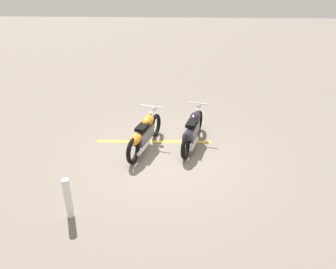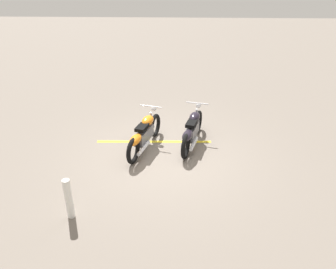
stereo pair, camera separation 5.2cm
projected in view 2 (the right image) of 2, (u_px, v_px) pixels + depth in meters
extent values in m
plane|color=slate|center=(168.00, 155.00, 8.33)|extent=(60.00, 60.00, 0.00)
torus|color=black|center=(155.00, 125.00, 9.18)|extent=(0.68, 0.28, 0.67)
torus|color=black|center=(133.00, 151.00, 7.85)|extent=(0.68, 0.28, 0.67)
cube|color=#59595E|center=(144.00, 135.00, 8.43)|extent=(0.87, 0.44, 0.32)
ellipsoid|color=orange|center=(148.00, 121.00, 8.53)|extent=(0.58, 0.41, 0.24)
ellipsoid|color=orange|center=(135.00, 140.00, 7.88)|extent=(0.60, 0.38, 0.22)
cube|color=black|center=(142.00, 127.00, 8.20)|extent=(0.49, 0.35, 0.09)
cylinder|color=silver|center=(152.00, 120.00, 8.86)|extent=(0.27, 0.13, 0.56)
cylinder|color=silver|center=(151.00, 106.00, 8.63)|extent=(0.20, 0.61, 0.04)
sphere|color=silver|center=(154.00, 109.00, 8.86)|extent=(0.15, 0.15, 0.15)
cylinder|color=silver|center=(144.00, 148.00, 8.12)|extent=(0.70, 0.27, 0.09)
torus|color=black|center=(198.00, 122.00, 9.40)|extent=(0.68, 0.27, 0.67)
torus|color=black|center=(186.00, 146.00, 8.06)|extent=(0.68, 0.27, 0.67)
cube|color=#59595E|center=(192.00, 131.00, 8.65)|extent=(0.87, 0.42, 0.32)
ellipsoid|color=black|center=(195.00, 117.00, 8.75)|extent=(0.57, 0.40, 0.24)
ellipsoid|color=black|center=(187.00, 135.00, 8.10)|extent=(0.60, 0.37, 0.22)
cube|color=black|center=(191.00, 123.00, 8.41)|extent=(0.48, 0.34, 0.09)
cylinder|color=silver|center=(197.00, 117.00, 9.09)|extent=(0.27, 0.12, 0.56)
cylinder|color=silver|center=(197.00, 103.00, 8.85)|extent=(0.18, 0.61, 0.04)
sphere|color=silver|center=(198.00, 105.00, 9.09)|extent=(0.15, 0.15, 0.15)
cylinder|color=silver|center=(194.00, 144.00, 8.34)|extent=(0.70, 0.26, 0.09)
cylinder|color=white|center=(69.00, 199.00, 6.02)|extent=(0.14, 0.14, 0.85)
cube|color=yellow|center=(154.00, 142.00, 8.99)|extent=(0.25, 3.20, 0.01)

